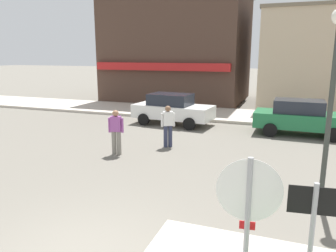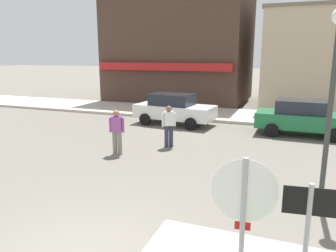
% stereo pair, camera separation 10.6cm
% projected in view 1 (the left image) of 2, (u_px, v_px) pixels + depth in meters
% --- Properties ---
extents(kerb_far, '(80.00, 4.00, 0.15)m').
position_uv_depth(kerb_far, '(228.00, 115.00, 18.86)').
color(kerb_far, beige).
rests_on(kerb_far, ground).
extents(stop_sign, '(0.82, 0.12, 2.30)m').
position_uv_depth(stop_sign, '(248.00, 217.00, 4.13)').
color(stop_sign, '#9E9EA3').
rests_on(stop_sign, ground).
extents(one_way_sign, '(0.60, 0.09, 2.10)m').
position_uv_depth(one_way_sign, '(311.00, 244.00, 3.86)').
color(one_way_sign, '#9E9EA3').
rests_on(one_way_sign, ground).
extents(lamp_post, '(0.36, 0.36, 4.54)m').
position_uv_depth(lamp_post, '(333.00, 80.00, 7.27)').
color(lamp_post, '#333833').
rests_on(lamp_post, ground).
extents(parked_car_nearest, '(4.15, 2.17, 1.56)m').
position_uv_depth(parked_car_nearest, '(172.00, 109.00, 16.59)').
color(parked_car_nearest, white).
rests_on(parked_car_nearest, ground).
extents(parked_car_second, '(4.03, 1.94, 1.56)m').
position_uv_depth(parked_car_second, '(301.00, 117.00, 14.40)').
color(parked_car_second, '#1E6B3D').
rests_on(parked_car_second, ground).
extents(pedestrian_crossing_near, '(0.52, 0.37, 1.61)m').
position_uv_depth(pedestrian_crossing_near, '(168.00, 125.00, 12.50)').
color(pedestrian_crossing_near, '#2D334C').
rests_on(pedestrian_crossing_near, ground).
extents(pedestrian_crossing_far, '(0.56, 0.30, 1.61)m').
position_uv_depth(pedestrian_crossing_far, '(116.00, 131.00, 11.56)').
color(pedestrian_crossing_far, gray).
rests_on(pedestrian_crossing_far, ground).
extents(building_corner_shop, '(10.17, 8.67, 8.04)m').
position_uv_depth(building_corner_shop, '(180.00, 47.00, 25.25)').
color(building_corner_shop, '#473328').
rests_on(building_corner_shop, ground).
extents(building_storefront_left_near, '(8.58, 7.37, 6.32)m').
position_uv_depth(building_storefront_left_near, '(330.00, 60.00, 21.29)').
color(building_storefront_left_near, tan).
rests_on(building_storefront_left_near, ground).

